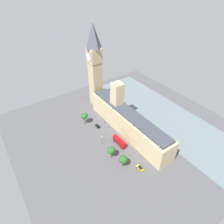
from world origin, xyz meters
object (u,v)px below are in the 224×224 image
(plane_tree_under_trees, at_px, (123,160))
(pedestrian_far_end, at_px, (105,122))
(clock_tower, at_px, (95,66))
(car_black_by_river_gate, at_px, (97,126))
(street_lamp_midblock, at_px, (102,139))
(car_yellow_cab_kerbside, at_px, (140,168))
(double_decker_bus_leading, at_px, (119,142))
(plane_tree_near_tower, at_px, (111,150))
(parliament_building, at_px, (127,120))
(pedestrian_corner, at_px, (109,127))
(plane_tree_trailing, at_px, (84,116))

(plane_tree_under_trees, bearing_deg, pedestrian_far_end, -108.05)
(clock_tower, bearing_deg, car_black_by_river_gate, 59.63)
(street_lamp_midblock, bearing_deg, car_yellow_cab_kerbside, 103.94)
(double_decker_bus_leading, xyz_separation_m, plane_tree_near_tower, (10.01, 5.69, 3.38))
(clock_tower, distance_m, plane_tree_near_tower, 64.98)
(double_decker_bus_leading, relative_size, plane_tree_near_tower, 1.31)
(parliament_building, distance_m, plane_tree_near_tower, 26.40)
(car_yellow_cab_kerbside, bearing_deg, clock_tower, 78.55)
(car_black_by_river_gate, bearing_deg, car_yellow_cab_kerbside, -89.66)
(street_lamp_midblock, bearing_deg, plane_tree_near_tower, 83.82)
(clock_tower, distance_m, plane_tree_under_trees, 72.38)
(clock_tower, height_order, car_black_by_river_gate, clock_tower)
(car_black_by_river_gate, relative_size, street_lamp_midblock, 0.61)
(car_yellow_cab_kerbside, bearing_deg, pedestrian_corner, 82.64)
(plane_tree_under_trees, xyz_separation_m, street_lamp_midblock, (0.47, -21.23, -0.81))
(plane_tree_trailing, bearing_deg, pedestrian_corner, 130.56)
(double_decker_bus_leading, distance_m, pedestrian_far_end, 23.87)
(pedestrian_corner, distance_m, plane_tree_near_tower, 27.07)
(car_black_by_river_gate, height_order, plane_tree_near_tower, plane_tree_near_tower)
(clock_tower, bearing_deg, plane_tree_trailing, 40.89)
(plane_tree_under_trees, bearing_deg, plane_tree_trailing, -90.32)
(plane_tree_near_tower, bearing_deg, parliament_building, -148.54)
(clock_tower, height_order, plane_tree_near_tower, clock_tower)
(pedestrian_corner, height_order, street_lamp_midblock, street_lamp_midblock)
(car_black_by_river_gate, height_order, street_lamp_midblock, street_lamp_midblock)
(plane_tree_trailing, distance_m, street_lamp_midblock, 24.24)
(street_lamp_midblock, bearing_deg, double_decker_bus_leading, 143.23)
(parliament_building, distance_m, clock_tower, 47.45)
(car_black_by_river_gate, xyz_separation_m, car_yellow_cab_kerbside, (-0.71, 44.45, 0.01))
(parliament_building, bearing_deg, plane_tree_near_tower, 31.46)
(car_yellow_cab_kerbside, relative_size, plane_tree_near_tower, 0.58)
(pedestrian_far_end, distance_m, pedestrian_corner, 6.33)
(pedestrian_corner, xyz_separation_m, plane_tree_trailing, (11.53, -13.48, 6.45))
(car_yellow_cab_kerbside, distance_m, pedestrian_corner, 39.37)
(clock_tower, bearing_deg, plane_tree_near_tower, 67.09)
(car_yellow_cab_kerbside, distance_m, street_lamp_midblock, 29.50)
(pedestrian_far_end, height_order, street_lamp_midblock, street_lamp_midblock)
(double_decker_bus_leading, bearing_deg, car_yellow_cab_kerbside, -96.41)
(double_decker_bus_leading, distance_m, plane_tree_near_tower, 12.00)
(pedestrian_far_end, relative_size, pedestrian_corner, 1.02)
(clock_tower, distance_m, car_yellow_cab_kerbside, 78.99)
(street_lamp_midblock, bearing_deg, parliament_building, -175.85)
(car_black_by_river_gate, distance_m, double_decker_bus_leading, 22.74)
(double_decker_bus_leading, height_order, plane_tree_under_trees, plane_tree_under_trees)
(pedestrian_corner, height_order, plane_tree_trailing, plane_tree_trailing)
(pedestrian_far_end, bearing_deg, double_decker_bus_leading, -147.18)
(pedestrian_far_end, xyz_separation_m, plane_tree_trailing, (12.18, -7.18, 6.43))
(plane_tree_under_trees, height_order, plane_tree_near_tower, plane_tree_near_tower)
(plane_tree_near_tower, bearing_deg, plane_tree_under_trees, 101.20)
(car_black_by_river_gate, height_order, car_yellow_cab_kerbside, same)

